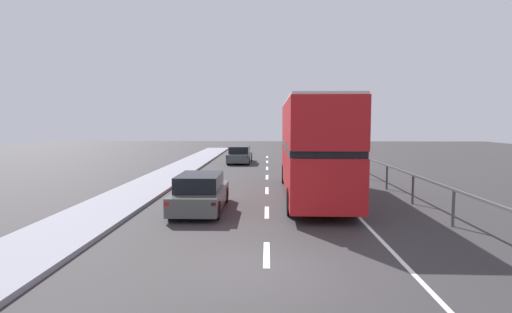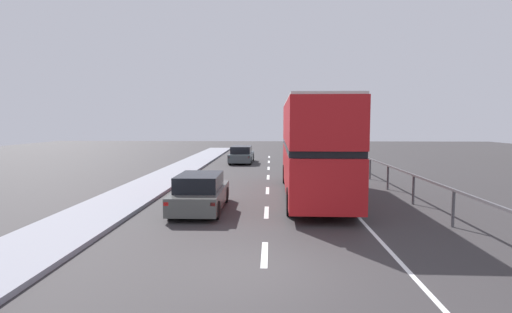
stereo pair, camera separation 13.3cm
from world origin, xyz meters
name	(u,v)px [view 2 (the right image)]	position (x,y,z in m)	size (l,w,h in m)	color
ground_plane	(264,270)	(0.00, 0.00, -0.05)	(74.35, 120.00, 0.10)	#322F30
near_sidewalk_kerb	(6,261)	(-6.02, 0.00, 0.07)	(2.59, 80.00, 0.14)	gray
lane_paint_markings	(314,197)	(2.05, 8.61, 0.00)	(3.35, 46.00, 0.01)	silver
bridge_side_railing	(400,175)	(5.89, 9.00, 0.97)	(0.10, 42.00, 1.22)	#535256
double_decker_bus_red	(313,145)	(2.02, 8.76, 2.28)	(2.64, 10.53, 4.26)	red
hatchback_car_near	(200,193)	(-2.49, 5.84, 0.67)	(1.78, 4.29, 1.39)	#4D4E4B
sedan_car_ahead	(242,155)	(-2.21, 23.29, 0.66)	(1.86, 4.55, 1.37)	#434E51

